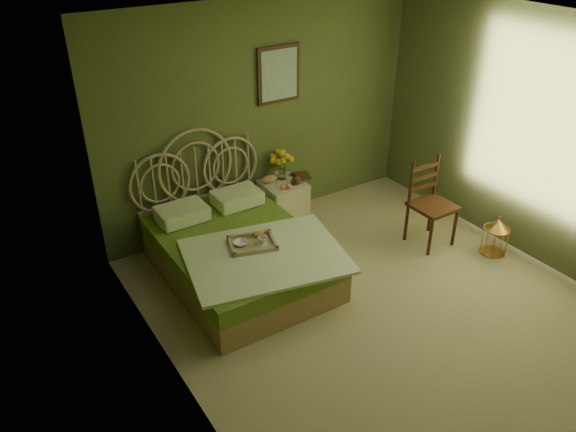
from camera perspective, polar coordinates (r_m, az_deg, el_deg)
floor at (r=5.58m, az=9.75°, el=-9.43°), size 4.50×4.50×0.00m
ceiling at (r=4.45m, az=12.71°, el=17.56°), size 4.50×4.50×0.00m
wall_back at (r=6.53m, az=-2.52°, el=10.18°), size 4.00×0.00×4.00m
wall_left at (r=3.93m, az=-11.05°, el=-4.72°), size 0.00×4.50×4.50m
wall_right at (r=6.33m, az=24.58°, el=6.80°), size 0.00×4.50×4.50m
wall_art at (r=6.47m, az=-0.96°, el=14.18°), size 0.54×0.04×0.64m
bed at (r=5.84m, az=-5.14°, el=-3.57°), size 1.69×2.14×1.32m
nightstand at (r=6.76m, az=-0.51°, el=2.09°), size 0.48×0.48×0.95m
chair at (r=6.48m, az=14.10°, el=1.90°), size 0.44×0.44×1.00m
birdcage at (r=6.63m, az=20.31°, el=-1.99°), size 0.28×0.28×0.42m
book_lower at (r=6.77m, az=0.70°, el=3.89°), size 0.18×0.23×0.02m
book_upper at (r=6.76m, az=0.70°, el=4.04°), size 0.26×0.30×0.02m
cereal_bowl at (r=5.52m, az=-4.81°, el=-2.78°), size 0.17×0.17×0.03m
coffee_cup at (r=5.50m, az=-2.63°, el=-2.55°), size 0.09×0.09×0.08m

